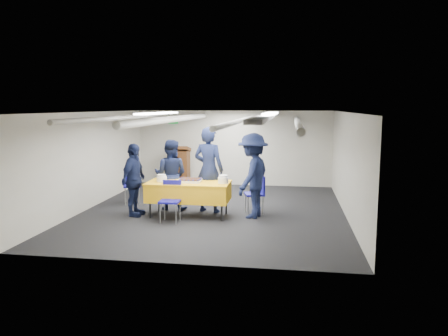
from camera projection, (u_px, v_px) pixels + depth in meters
The scene contains 14 objects.
ground at pixel (214, 211), 10.23m from camera, with size 7.00×7.00×0.00m, color black.
room_shell at pixel (220, 133), 10.36m from camera, with size 6.00×7.00×2.30m.
serving_table at pixel (189, 191), 9.68m from camera, with size 1.83×0.89×0.77m.
sheet_cake at pixel (190, 180), 9.63m from camera, with size 0.48×0.37×0.09m.
plate_stack_left at pixel (162, 178), 9.69m from camera, with size 0.23×0.23×0.16m.
plate_stack_right at pixel (223, 179), 9.48m from camera, with size 0.23×0.23×0.18m.
podium at pixel (180, 166), 13.37m from camera, with size 0.62×0.53×1.25m.
chair_near at pixel (171, 197), 9.26m from camera, with size 0.42×0.42×0.87m.
chair_right at pixel (258, 190), 9.93m from camera, with size 0.52×0.52×0.87m.
chair_left at pixel (132, 182), 11.05m from camera, with size 0.54×0.54×0.87m.
sailor_a at pixel (209, 170), 10.04m from camera, with size 0.72×0.47×1.97m, color black.
sailor_b at pixel (171, 175), 10.27m from camera, with size 0.81×0.63×1.66m, color black.
sailor_c at pixel (134, 180), 9.68m from camera, with size 0.95×0.40×1.62m, color black.
sailor_d at pixel (253, 176), 9.53m from camera, with size 1.20×0.69×1.86m, color black.
Camera 1 is at (1.76, -9.84, 2.44)m, focal length 35.00 mm.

